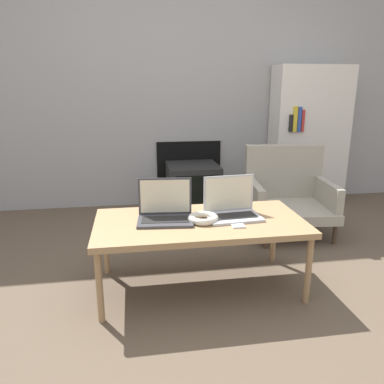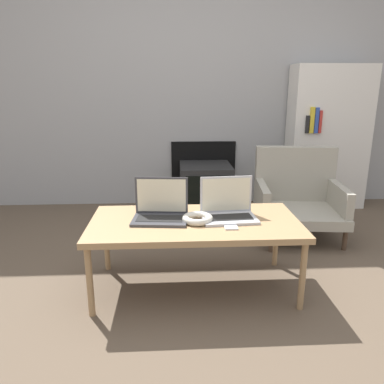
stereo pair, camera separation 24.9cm
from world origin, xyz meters
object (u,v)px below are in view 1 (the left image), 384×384
Objects in this scene: tv at (193,188)px; armchair at (287,191)px; phone at (237,224)px; headphones at (203,218)px; laptop_right at (232,207)px; laptop_left at (165,211)px.

tv is 0.97m from armchair.
tv is at bearing 143.24° from armchair.
armchair reaches higher than phone.
headphones is 0.25× the size of armchair.
phone is 1.62m from tv.
headphones is at bearing 155.72° from phone.
laptop_right reaches higher than headphones.
tv is (0.19, 1.52, -0.23)m from headphones.
laptop_right is at bearing 87.11° from phone.
headphones is 1.55m from tv.
phone is at bearing -120.86° from armchair.
laptop_right reaches higher than tv.
laptop_right is 1.84× the size of headphones.
laptop_right is 1.08m from armchair.
phone is (0.18, -0.08, -0.02)m from headphones.
laptop_right is 0.46× the size of armchair.
phone is (0.40, -0.15, -0.05)m from laptop_left.
armchair is (0.89, 0.87, -0.12)m from headphones.
laptop_right is 0.16m from phone.
laptop_left is at bearing 163.23° from headphones.
laptop_left and laptop_right have the same top height.
headphones is 0.36× the size of tv.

